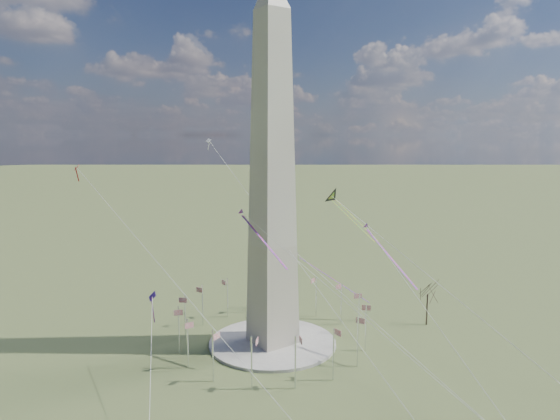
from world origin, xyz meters
TOP-DOWN VIEW (x-y plane):
  - ground at (0.00, 0.00)m, footprint 2000.00×2000.00m
  - plaza at (0.00, 0.00)m, footprint 36.00×36.00m
  - washington_monument at (0.00, 0.00)m, footprint 15.56×15.56m
  - flagpole_ring at (-0.00, -0.00)m, footprint 54.40×54.40m
  - tree_near at (47.62, -15.71)m, footprint 8.53×8.53m
  - kite_delta_black at (33.87, 12.82)m, footprint 9.07×19.77m
  - kite_diamond_purple at (-32.76, 5.24)m, footprint 1.80×2.77m
  - kite_streamer_left at (23.29, -19.17)m, footprint 2.69×20.68m
  - kite_streamer_mid at (-6.92, -2.98)m, footprint 3.32×19.14m
  - kite_streamer_right at (24.33, 7.55)m, footprint 18.31×17.14m
  - kite_small_red at (-43.39, 29.31)m, footprint 1.54×2.22m
  - kite_small_white at (3.08, 43.05)m, footprint 1.47×1.31m

SIDE VIEW (x-z plane):
  - ground at x=0.00m, z-range 0.00..0.00m
  - plaza at x=0.00m, z-range 0.00..0.80m
  - flagpole_ring at x=0.00m, z-range 0.77..13.77m
  - tree_near at x=47.62m, z-range 3.18..18.10m
  - kite_streamer_right at x=24.33m, z-range 7.52..23.80m
  - kite_diamond_purple at x=-32.76m, z-range 13.67..22.12m
  - kite_streamer_left at x=23.29m, z-range 21.41..35.60m
  - kite_streamer_mid at x=-6.92m, z-range 26.99..40.14m
  - kite_delta_black at x=33.87m, z-range 29.60..45.69m
  - washington_monument at x=0.00m, z-range -2.05..97.95m
  - kite_small_red at x=-43.39m, z-range 47.42..52.04m
  - kite_small_white at x=3.08m, z-range 54.57..58.55m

